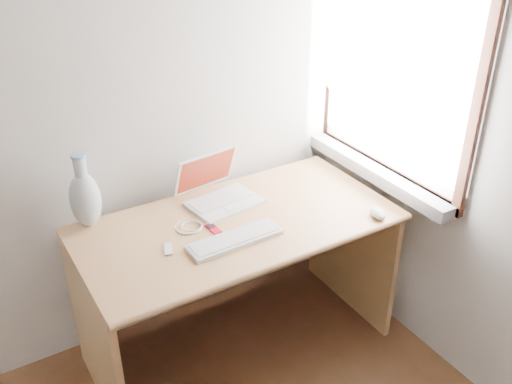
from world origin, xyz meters
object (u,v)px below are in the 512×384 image
desk (229,251)px  vase (85,198)px  laptop (220,191)px  external_keyboard (235,239)px

desk → vase: 0.69m
desk → vase: (-0.56, 0.22, 0.34)m
laptop → desk: bearing=-109.3°
desk → external_keyboard: (-0.08, -0.21, 0.22)m
external_keyboard → vase: 0.65m
laptop → vase: size_ratio=1.02×
desk → external_keyboard: 0.32m
vase → desk: bearing=-21.5°
desk → laptop: laptop is taller
desk → laptop: size_ratio=4.04×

